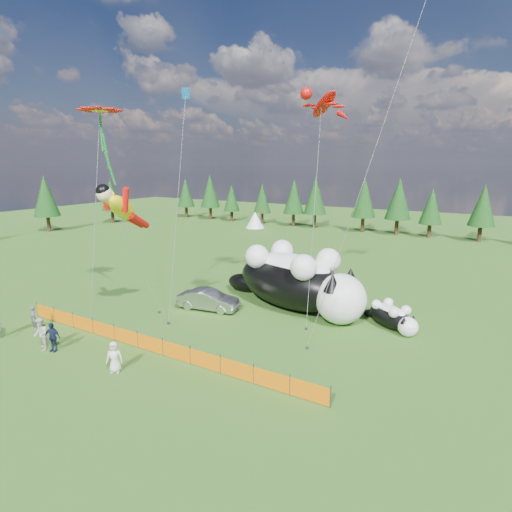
% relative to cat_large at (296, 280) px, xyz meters
% --- Properties ---
extents(ground, '(160.00, 160.00, 0.00)m').
position_rel_cat_large_xyz_m(ground, '(-4.31, -7.86, -2.24)').
color(ground, '#133A0A').
rests_on(ground, ground).
extents(safety_fence, '(22.06, 0.06, 1.10)m').
position_rel_cat_large_xyz_m(safety_fence, '(-4.31, -10.86, -1.74)').
color(safety_fence, '#262626').
rests_on(safety_fence, ground).
extents(tree_line, '(90.00, 4.00, 8.00)m').
position_rel_cat_large_xyz_m(tree_line, '(-4.31, 37.14, 1.76)').
color(tree_line, black).
rests_on(tree_line, ground).
extents(festival_tents, '(50.00, 3.20, 2.80)m').
position_rel_cat_large_xyz_m(festival_tents, '(6.69, 32.14, -0.84)').
color(festival_tents, white).
rests_on(festival_tents, ground).
extents(cat_large, '(12.83, 7.09, 4.72)m').
position_rel_cat_large_xyz_m(cat_large, '(0.00, 0.00, 0.00)').
color(cat_large, black).
rests_on(cat_large, ground).
extents(cat_small, '(4.13, 3.44, 1.72)m').
position_rel_cat_large_xyz_m(cat_small, '(7.12, -0.18, -1.43)').
color(cat_small, black).
rests_on(cat_small, ground).
extents(car, '(4.85, 2.43, 1.53)m').
position_rel_cat_large_xyz_m(car, '(-5.55, -3.53, -1.48)').
color(car, '#A3A4A8').
rests_on(car, ground).
extents(spectator_a, '(0.64, 0.48, 1.57)m').
position_rel_cat_large_xyz_m(spectator_a, '(-13.42, -12.29, -1.46)').
color(spectator_a, '#515055').
rests_on(spectator_a, ground).
extents(spectator_b, '(1.12, 0.98, 1.98)m').
position_rel_cat_large_xyz_m(spectator_b, '(-10.01, -13.88, -1.25)').
color(spectator_b, silver).
rests_on(spectator_b, ground).
extents(spectator_c, '(1.15, 0.80, 1.77)m').
position_rel_cat_large_xyz_m(spectator_c, '(-9.28, -13.65, -1.36)').
color(spectator_c, '#151F3C').
rests_on(spectator_c, ground).
extents(spectator_e, '(1.00, 0.91, 1.71)m').
position_rel_cat_large_xyz_m(spectator_e, '(-4.22, -13.50, -1.39)').
color(spectator_e, silver).
rests_on(spectator_e, ground).
extents(superhero_kite, '(5.13, 5.28, 9.82)m').
position_rel_cat_large_xyz_m(superhero_kite, '(-8.99, -8.05, 5.65)').
color(superhero_kite, yellow).
rests_on(superhero_kite, ground).
extents(gecko_kite, '(5.92, 10.08, 16.86)m').
position_rel_cat_large_xyz_m(gecko_kite, '(0.33, 3.56, 12.80)').
color(gecko_kite, red).
rests_on(gecko_kite, ground).
extents(flower_kite, '(3.40, 5.32, 14.63)m').
position_rel_cat_large_xyz_m(flower_kite, '(-11.56, -7.08, 11.84)').
color(flower_kite, red).
rests_on(flower_kite, ground).
extents(diamond_kite_a, '(2.28, 5.24, 16.69)m').
position_rel_cat_large_xyz_m(diamond_kite_a, '(-7.84, -2.66, 12.68)').
color(diamond_kite_a, blue).
rests_on(diamond_kite_a, ground).
extents(diamond_kite_b, '(4.60, 6.92, 21.97)m').
position_rel_cat_large_xyz_m(diamond_kite_b, '(7.42, -0.07, 16.99)').
color(diamond_kite_b, '#0C947E').
rests_on(diamond_kite_b, ground).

